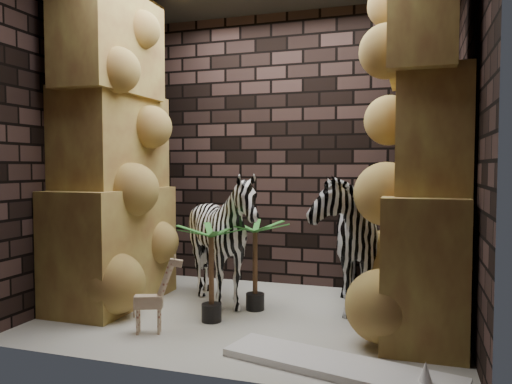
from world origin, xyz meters
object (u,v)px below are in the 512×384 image
(giraffe_toy, at_px, (148,293))
(palm_front, at_px, (255,265))
(palm_back, at_px, (211,273))
(zebra_right, at_px, (343,229))
(zebra_left, at_px, (223,246))
(surfboard, at_px, (338,366))

(giraffe_toy, relative_size, palm_front, 0.77)
(palm_back, bearing_deg, zebra_right, 36.80)
(zebra_left, bearing_deg, zebra_right, 14.87)
(giraffe_toy, xyz_separation_m, palm_back, (0.35, 0.42, 0.10))
(zebra_right, xyz_separation_m, giraffe_toy, (-1.35, -1.17, -0.42))
(zebra_right, relative_size, zebra_left, 1.17)
(surfboard, bearing_deg, zebra_right, 110.17)
(zebra_left, height_order, palm_front, zebra_left)
(zebra_left, distance_m, palm_front, 0.35)
(zebra_right, bearing_deg, palm_front, -169.55)
(palm_front, distance_m, palm_back, 0.50)
(zebra_right, height_order, surfboard, zebra_right)
(zebra_right, bearing_deg, surfboard, -95.07)
(palm_front, bearing_deg, zebra_right, 22.43)
(giraffe_toy, bearing_deg, palm_back, 28.83)
(giraffe_toy, bearing_deg, palm_front, 33.75)
(giraffe_toy, height_order, palm_back, palm_back)
(palm_back, xyz_separation_m, surfboard, (1.17, -0.67, -0.39))
(zebra_right, relative_size, palm_back, 1.77)
(zebra_left, relative_size, palm_front, 1.52)
(zebra_left, relative_size, surfboard, 0.81)
(palm_front, relative_size, palm_back, 0.99)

